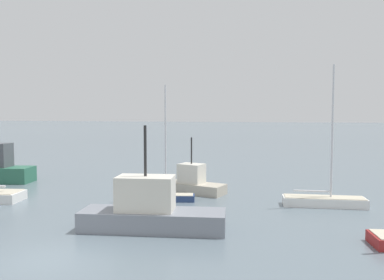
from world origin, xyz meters
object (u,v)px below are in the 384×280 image
(sailboat_0, at_px, (160,195))
(sailboat_2, at_px, (324,199))
(fishing_boat_2, at_px, (189,183))
(fishing_boat_0, at_px, (150,211))

(sailboat_0, bearing_deg, sailboat_2, -7.11)
(sailboat_0, distance_m, fishing_boat_2, 3.09)
(sailboat_2, relative_size, fishing_boat_0, 1.18)
(fishing_boat_0, bearing_deg, sailboat_2, -148.63)
(fishing_boat_0, bearing_deg, fishing_boat_2, -95.39)
(sailboat_0, bearing_deg, fishing_boat_0, -88.38)
(sailboat_0, height_order, sailboat_2, sailboat_2)
(sailboat_0, height_order, fishing_boat_2, sailboat_0)
(fishing_boat_0, height_order, fishing_boat_2, fishing_boat_0)
(sailboat_0, relative_size, fishing_boat_0, 1.03)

